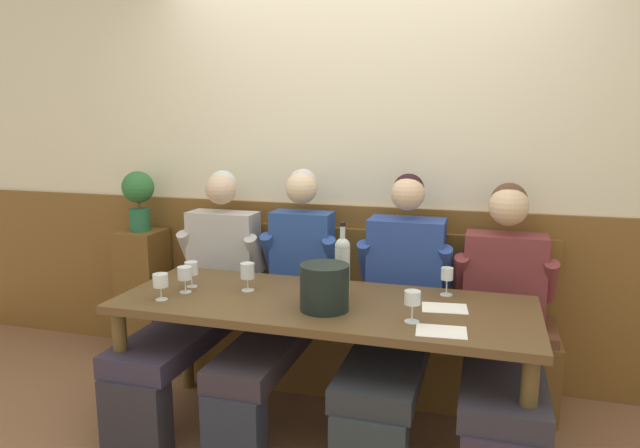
{
  "coord_description": "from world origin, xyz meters",
  "views": [
    {
      "loc": [
        0.75,
        -2.36,
        1.62
      ],
      "look_at": [
        -0.09,
        0.46,
        1.06
      ],
      "focal_mm": 31.86,
      "sensor_mm": 36.0,
      "label": 1
    }
  ],
  "objects_px": {
    "dining_table": "(323,318)",
    "person_left_seat": "(284,297)",
    "wine_glass_left_end": "(161,282)",
    "potted_plant": "(138,195)",
    "wall_bench": "(352,340)",
    "person_center_right_seat": "(199,293)",
    "person_right_seat": "(397,307)",
    "wine_glass_right_end": "(447,276)",
    "wine_bottle_green_tall": "(342,264)",
    "wine_glass_center_rear": "(185,274)",
    "wine_glass_mid_right": "(247,272)",
    "ice_bucket": "(324,287)",
    "wine_glass_by_bottle": "(191,269)",
    "person_center_left_seat": "(504,320)",
    "wine_glass_near_bucket": "(412,299)"
  },
  "relations": [
    {
      "from": "dining_table",
      "to": "person_left_seat",
      "type": "distance_m",
      "value": 0.43
    },
    {
      "from": "wine_glass_left_end",
      "to": "potted_plant",
      "type": "relative_size",
      "value": 0.33
    },
    {
      "from": "wall_bench",
      "to": "person_left_seat",
      "type": "height_order",
      "value": "person_left_seat"
    },
    {
      "from": "person_center_right_seat",
      "to": "person_right_seat",
      "type": "xyz_separation_m",
      "value": [
        1.15,
        0.03,
        0.02
      ]
    },
    {
      "from": "dining_table",
      "to": "wine_glass_right_end",
      "type": "xyz_separation_m",
      "value": [
        0.57,
        0.27,
        0.19
      ]
    },
    {
      "from": "dining_table",
      "to": "wine_bottle_green_tall",
      "type": "xyz_separation_m",
      "value": [
        0.07,
        0.11,
        0.25
      ]
    },
    {
      "from": "wine_glass_center_rear",
      "to": "wine_glass_mid_right",
      "type": "bearing_deg",
      "value": 21.96
    },
    {
      "from": "wine_bottle_green_tall",
      "to": "potted_plant",
      "type": "bearing_deg",
      "value": 160.22
    },
    {
      "from": "wall_bench",
      "to": "wine_glass_left_end",
      "type": "bearing_deg",
      "value": -132.32
    },
    {
      "from": "wine_glass_center_rear",
      "to": "wine_glass_right_end",
      "type": "distance_m",
      "value": 1.33
    },
    {
      "from": "potted_plant",
      "to": "wine_bottle_green_tall",
      "type": "bearing_deg",
      "value": -19.78
    },
    {
      "from": "ice_bucket",
      "to": "person_right_seat",
      "type": "bearing_deg",
      "value": 57.36
    },
    {
      "from": "wine_glass_by_bottle",
      "to": "wine_glass_left_end",
      "type": "xyz_separation_m",
      "value": [
        -0.04,
        -0.24,
        -0.01
      ]
    },
    {
      "from": "wall_bench",
      "to": "wine_glass_right_end",
      "type": "bearing_deg",
      "value": -32.32
    },
    {
      "from": "wine_glass_by_bottle",
      "to": "person_center_right_seat",
      "type": "bearing_deg",
      "value": 111.84
    },
    {
      "from": "person_right_seat",
      "to": "wine_glass_by_bottle",
      "type": "relative_size",
      "value": 9.55
    },
    {
      "from": "person_center_left_seat",
      "to": "wine_glass_by_bottle",
      "type": "relative_size",
      "value": 9.3
    },
    {
      "from": "person_left_seat",
      "to": "wine_glass_by_bottle",
      "type": "height_order",
      "value": "person_left_seat"
    },
    {
      "from": "person_center_left_seat",
      "to": "potted_plant",
      "type": "distance_m",
      "value": 2.41
    },
    {
      "from": "wall_bench",
      "to": "wine_bottle_green_tall",
      "type": "bearing_deg",
      "value": -82.47
    },
    {
      "from": "ice_bucket",
      "to": "dining_table",
      "type": "bearing_deg",
      "value": 109.88
    },
    {
      "from": "ice_bucket",
      "to": "wine_glass_left_end",
      "type": "height_order",
      "value": "ice_bucket"
    },
    {
      "from": "wine_glass_near_bucket",
      "to": "person_left_seat",
      "type": "bearing_deg",
      "value": 149.03
    },
    {
      "from": "person_right_seat",
      "to": "wine_glass_center_rear",
      "type": "xyz_separation_m",
      "value": [
        -1.03,
        -0.38,
        0.2
      ]
    },
    {
      "from": "person_left_seat",
      "to": "wine_bottle_green_tall",
      "type": "height_order",
      "value": "person_left_seat"
    },
    {
      "from": "wall_bench",
      "to": "wine_bottle_green_tall",
      "type": "height_order",
      "value": "wine_bottle_green_tall"
    },
    {
      "from": "wall_bench",
      "to": "wine_glass_mid_right",
      "type": "relative_size",
      "value": 15.93
    },
    {
      "from": "wine_glass_center_rear",
      "to": "potted_plant",
      "type": "height_order",
      "value": "potted_plant"
    },
    {
      "from": "wine_bottle_green_tall",
      "to": "wine_glass_by_bottle",
      "type": "bearing_deg",
      "value": -173.8
    },
    {
      "from": "dining_table",
      "to": "person_center_left_seat",
      "type": "relative_size",
      "value": 1.6
    },
    {
      "from": "dining_table",
      "to": "person_left_seat",
      "type": "xyz_separation_m",
      "value": [
        -0.31,
        0.29,
        -0.01
      ]
    },
    {
      "from": "wine_glass_by_bottle",
      "to": "wine_glass_near_bucket",
      "type": "bearing_deg",
      "value": -9.32
    },
    {
      "from": "wine_bottle_green_tall",
      "to": "potted_plant",
      "type": "distance_m",
      "value": 1.65
    },
    {
      "from": "person_center_right_seat",
      "to": "wall_bench",
      "type": "bearing_deg",
      "value": 22.68
    },
    {
      "from": "ice_bucket",
      "to": "wine_bottle_green_tall",
      "type": "relative_size",
      "value": 0.61
    },
    {
      "from": "person_left_seat",
      "to": "wine_glass_by_bottle",
      "type": "xyz_separation_m",
      "value": [
        -0.42,
        -0.27,
        0.2
      ]
    },
    {
      "from": "person_right_seat",
      "to": "wine_bottle_green_tall",
      "type": "bearing_deg",
      "value": -141.46
    },
    {
      "from": "person_left_seat",
      "to": "person_center_left_seat",
      "type": "height_order",
      "value": "person_left_seat"
    },
    {
      "from": "ice_bucket",
      "to": "wine_glass_near_bucket",
      "type": "xyz_separation_m",
      "value": [
        0.41,
        -0.05,
        -0.0
      ]
    },
    {
      "from": "wall_bench",
      "to": "person_right_seat",
      "type": "distance_m",
      "value": 0.57
    },
    {
      "from": "person_center_right_seat",
      "to": "wine_glass_near_bucket",
      "type": "distance_m",
      "value": 1.39
    },
    {
      "from": "person_left_seat",
      "to": "potted_plant",
      "type": "bearing_deg",
      "value": 162.08
    },
    {
      "from": "dining_table",
      "to": "wine_glass_right_end",
      "type": "relative_size",
      "value": 14.28
    },
    {
      "from": "potted_plant",
      "to": "person_center_right_seat",
      "type": "bearing_deg",
      "value": -31.18
    },
    {
      "from": "wine_glass_near_bucket",
      "to": "potted_plant",
      "type": "height_order",
      "value": "potted_plant"
    },
    {
      "from": "person_right_seat",
      "to": "wine_glass_by_bottle",
      "type": "bearing_deg",
      "value": -164.77
    },
    {
      "from": "dining_table",
      "to": "wine_glass_mid_right",
      "type": "xyz_separation_m",
      "value": [
        -0.42,
        0.05,
        0.19
      ]
    },
    {
      "from": "ice_bucket",
      "to": "wine_glass_mid_right",
      "type": "xyz_separation_m",
      "value": [
        -0.46,
        0.17,
        -0.01
      ]
    },
    {
      "from": "wall_bench",
      "to": "wine_glass_by_bottle",
      "type": "relative_size",
      "value": 17.04
    },
    {
      "from": "person_right_seat",
      "to": "wine_glass_left_end",
      "type": "bearing_deg",
      "value": -154.23
    }
  ]
}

